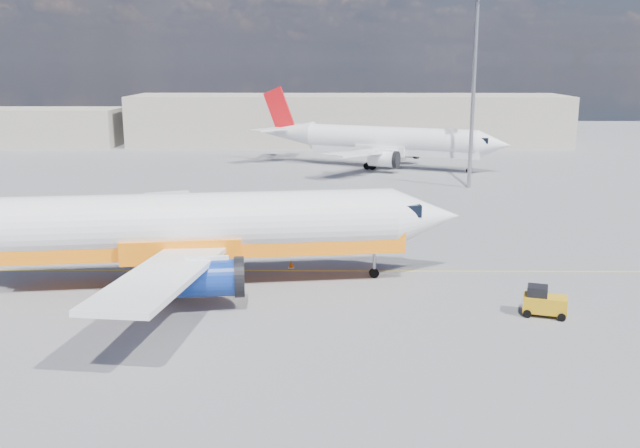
{
  "coord_description": "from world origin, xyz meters",
  "views": [
    {
      "loc": [
        1.46,
        -42.3,
        13.73
      ],
      "look_at": [
        1.05,
        1.71,
        3.5
      ],
      "focal_mm": 40.0,
      "sensor_mm": 36.0,
      "label": 1
    }
  ],
  "objects_px": {
    "traffic_cone": "(291,264)",
    "main_jet": "(181,227)",
    "gse_tug": "(544,302)",
    "second_jet": "(384,141)"
  },
  "relations": [
    {
      "from": "gse_tug",
      "to": "second_jet",
      "type": "bearing_deg",
      "value": 112.27
    },
    {
      "from": "gse_tug",
      "to": "traffic_cone",
      "type": "relative_size",
      "value": 4.62
    },
    {
      "from": "main_jet",
      "to": "gse_tug",
      "type": "bearing_deg",
      "value": -21.69
    },
    {
      "from": "main_jet",
      "to": "traffic_cone",
      "type": "xyz_separation_m",
      "value": [
        6.55,
        3.78,
        -3.42
      ]
    },
    {
      "from": "main_jet",
      "to": "traffic_cone",
      "type": "distance_m",
      "value": 8.3
    },
    {
      "from": "main_jet",
      "to": "traffic_cone",
      "type": "height_order",
      "value": "main_jet"
    },
    {
      "from": "traffic_cone",
      "to": "main_jet",
      "type": "bearing_deg",
      "value": -150.03
    },
    {
      "from": "second_jet",
      "to": "traffic_cone",
      "type": "height_order",
      "value": "second_jet"
    },
    {
      "from": "main_jet",
      "to": "traffic_cone",
      "type": "relative_size",
      "value": 65.42
    },
    {
      "from": "second_jet",
      "to": "traffic_cone",
      "type": "relative_size",
      "value": 58.86
    }
  ]
}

